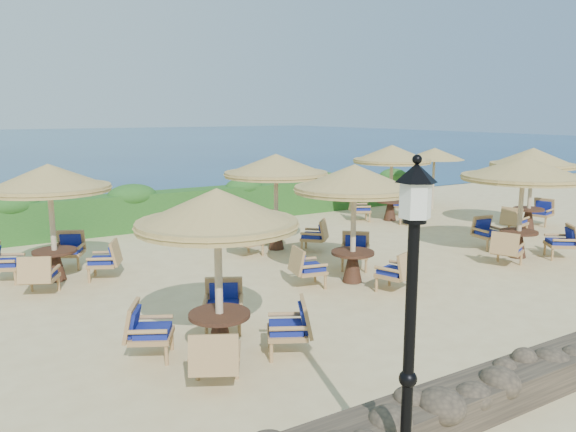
{
  "coord_description": "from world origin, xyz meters",
  "views": [
    {
      "loc": [
        -8.45,
        -10.54,
        3.76
      ],
      "look_at": [
        -1.54,
        0.82,
        1.3
      ],
      "focal_mm": 35.0,
      "sensor_mm": 36.0,
      "label": 1
    }
  ],
  "objects": [
    {
      "name": "cafe_set_2",
      "position": [
        4.18,
        -1.42,
        1.98
      ],
      "size": [
        3.14,
        3.14,
        2.65
      ],
      "color": "beige",
      "rests_on": "ground"
    },
    {
      "name": "cafe_set_5",
      "position": [
        4.75,
        4.23,
        1.89
      ],
      "size": [
        2.77,
        2.77,
        2.65
      ],
      "color": "beige",
      "rests_on": "ground"
    },
    {
      "name": "cafe_set_1",
      "position": [
        -0.9,
        -0.91,
        1.88
      ],
      "size": [
        2.78,
        2.78,
        2.65
      ],
      "color": "beige",
      "rests_on": "ground"
    },
    {
      "name": "cafe_set_3",
      "position": [
        -6.57,
        2.68,
        1.79
      ],
      "size": [
        2.83,
        2.83,
        2.65
      ],
      "color": "beige",
      "rests_on": "ground"
    },
    {
      "name": "hedge",
      "position": [
        0.0,
        7.2,
        0.6
      ],
      "size": [
        18.0,
        0.9,
        1.2
      ],
      "primitive_type": "cube",
      "color": "#1D4D19",
      "rests_on": "ground"
    },
    {
      "name": "sea",
      "position": [
        0.0,
        70.0,
        0.0
      ],
      "size": [
        160.0,
        160.0,
        0.0
      ],
      "primitive_type": "plane",
      "color": "navy",
      "rests_on": "ground"
    },
    {
      "name": "lamp_post",
      "position": [
        -4.8,
        -6.8,
        1.55
      ],
      "size": [
        0.44,
        0.44,
        3.31
      ],
      "color": "black",
      "rests_on": "ground"
    },
    {
      "name": "cafe_set_4",
      "position": [
        -0.81,
        2.65,
        1.93
      ],
      "size": [
        2.88,
        2.88,
        2.65
      ],
      "color": "beige",
      "rests_on": "ground"
    },
    {
      "name": "cafe_set_6",
      "position": [
        7.5,
        0.68,
        1.98
      ],
      "size": [
        2.89,
        2.64,
        2.65
      ],
      "color": "beige",
      "rests_on": "ground"
    },
    {
      "name": "cafe_set_0",
      "position": [
        -5.07,
        -2.94,
        1.73
      ],
      "size": [
        2.8,
        2.8,
        2.65
      ],
      "color": "beige",
      "rests_on": "ground"
    },
    {
      "name": "extra_parasol",
      "position": [
        7.8,
        5.2,
        2.17
      ],
      "size": [
        2.3,
        2.3,
        2.41
      ],
      "color": "beige",
      "rests_on": "ground"
    },
    {
      "name": "ground",
      "position": [
        0.0,
        0.0,
        0.0
      ],
      "size": [
        120.0,
        120.0,
        0.0
      ],
      "primitive_type": "plane",
      "color": "beige",
      "rests_on": "ground"
    }
  ]
}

